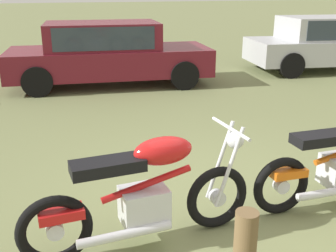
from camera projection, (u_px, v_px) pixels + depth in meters
ground_plane at (229, 209)px, 4.19m from camera, size 120.00×120.00×0.00m
motorcycle_red at (145, 194)px, 3.48m from camera, size 2.10×0.64×1.02m
car_burgundy at (107, 51)px, 9.25m from camera, size 4.70×2.25×1.43m
car_silver at (331, 41)px, 10.95m from camera, size 4.70×2.43×1.43m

